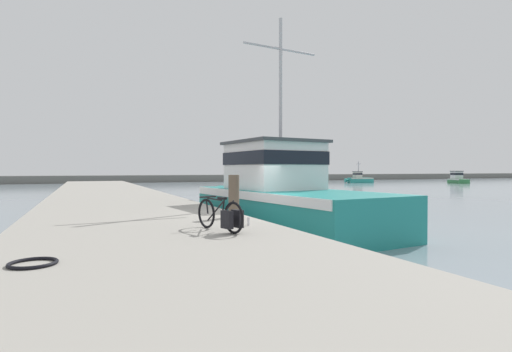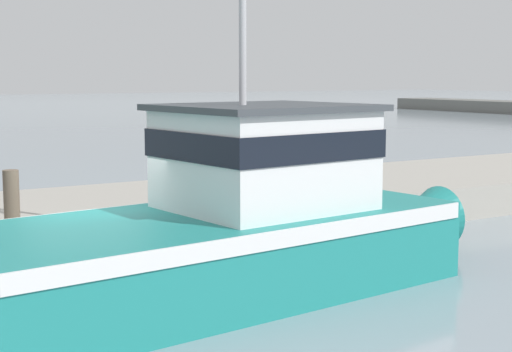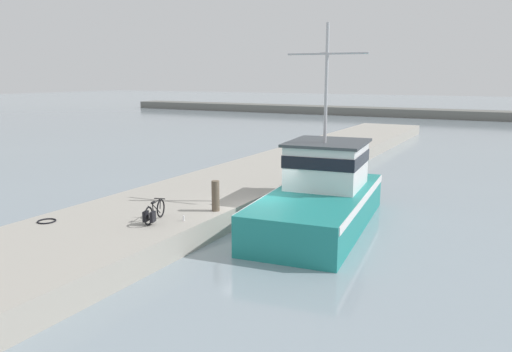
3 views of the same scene
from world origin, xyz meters
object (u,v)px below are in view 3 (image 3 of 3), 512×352
bicycle_touring (153,213)px  mooring_post (216,196)px  water_bottle_by_bike (184,218)px  fishing_boat_main (323,193)px

bicycle_touring → mooring_post: bearing=49.0°
water_bottle_by_bike → fishing_boat_main: bearing=54.9°
fishing_boat_main → mooring_post: bearing=-141.3°
fishing_boat_main → water_bottle_by_bike: fishing_boat_main is taller
water_bottle_by_bike → mooring_post: bearing=81.1°
bicycle_touring → water_bottle_by_bike: size_ratio=8.42×
fishing_boat_main → bicycle_touring: size_ratio=6.55×
fishing_boat_main → mooring_post: fishing_boat_main is taller
fishing_boat_main → mooring_post: 4.72m
fishing_boat_main → bicycle_touring: bearing=-134.1°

